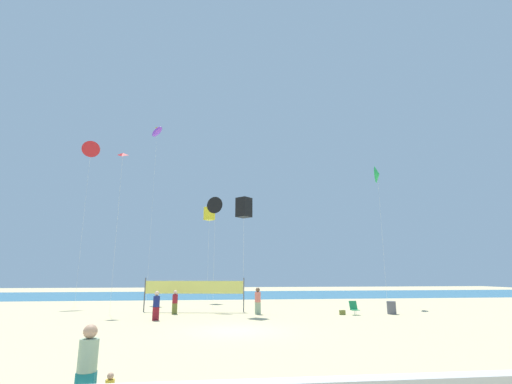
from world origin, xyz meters
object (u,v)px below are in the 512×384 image
(beachgoer_maroon_shirt, at_px, (175,301))
(kite_yellow_box, at_px, (209,214))
(mother_figure, at_px, (87,365))
(beach_handbag, at_px, (342,312))
(kite_black_delta, at_px, (215,205))
(kite_red_delta, at_px, (91,150))
(beachgoer_coral_shirt, at_px, (258,300))
(beachgoer_navy_shirt, at_px, (156,305))
(kite_violet_inflatable, at_px, (157,132))
(kite_black_box, at_px, (244,208))
(kite_red_diamond, at_px, (123,156))
(kite_green_delta, at_px, (377,175))
(volleyball_net, at_px, (194,289))
(trash_barrel, at_px, (391,308))
(folding_beach_chair, at_px, (354,308))

(beachgoer_maroon_shirt, relative_size, kite_yellow_box, 0.17)
(mother_figure, bearing_deg, beach_handbag, 40.28)
(kite_black_delta, relative_size, kite_red_delta, 0.58)
(beachgoer_coral_shirt, height_order, kite_black_delta, kite_black_delta)
(beachgoer_navy_shirt, bearing_deg, beachgoer_maroon_shirt, 25.19)
(mother_figure, relative_size, kite_violet_inflatable, 0.09)
(kite_red_delta, bearing_deg, beachgoer_coral_shirt, -30.71)
(kite_black_box, height_order, kite_yellow_box, kite_yellow_box)
(kite_red_delta, bearing_deg, beachgoer_navy_shirt, -53.44)
(beach_handbag, relative_size, kite_red_diamond, 0.03)
(kite_black_delta, bearing_deg, beach_handbag, -26.08)
(mother_figure, height_order, kite_yellow_box, kite_yellow_box)
(kite_yellow_box, bearing_deg, beachgoer_navy_shirt, -101.50)
(kite_green_delta, bearing_deg, volleyball_net, -171.27)
(volleyball_net, height_order, kite_violet_inflatable, kite_violet_inflatable)
(trash_barrel, xyz_separation_m, kite_yellow_box, (-12.61, 12.54, 8.29))
(folding_beach_chair, relative_size, beach_handbag, 2.34)
(kite_red_delta, bearing_deg, beachgoer_maroon_shirt, -41.17)
(kite_yellow_box, height_order, kite_red_delta, kite_red_delta)
(mother_figure, relative_size, folding_beach_chair, 1.87)
(beachgoer_coral_shirt, bearing_deg, kite_violet_inflatable, -92.49)
(kite_red_diamond, distance_m, kite_yellow_box, 12.21)
(beachgoer_navy_shirt, height_order, kite_green_delta, kite_green_delta)
(beachgoer_maroon_shirt, xyz_separation_m, kite_black_box, (4.61, -0.92, 6.45))
(beach_handbag, bearing_deg, mother_figure, -124.34)
(trash_barrel, relative_size, kite_yellow_box, 0.09)
(trash_barrel, xyz_separation_m, kite_black_delta, (-12.10, 4.25, 7.61))
(volleyball_net, bearing_deg, kite_violet_inflatable, 115.21)
(beachgoer_coral_shirt, xyz_separation_m, kite_red_delta, (-14.85, 8.82, 13.26))
(beachgoer_coral_shirt, height_order, kite_violet_inflatable, kite_violet_inflatable)
(beachgoer_navy_shirt, relative_size, kite_black_box, 0.21)
(beachgoer_maroon_shirt, relative_size, beachgoer_coral_shirt, 0.89)
(volleyball_net, xyz_separation_m, kite_black_box, (3.39, -2.20, 5.67))
(folding_beach_chair, distance_m, kite_green_delta, 13.30)
(folding_beach_chair, relative_size, kite_black_delta, 0.10)
(volleyball_net, relative_size, kite_violet_inflatable, 0.39)
(kite_black_delta, xyz_separation_m, kite_green_delta, (14.49, 1.22, 3.39))
(mother_figure, bearing_deg, trash_barrel, 32.75)
(kite_black_box, bearing_deg, beachgoer_maroon_shirt, 168.66)
(kite_violet_inflatable, bearing_deg, kite_red_diamond, -93.09)
(beachgoer_navy_shirt, distance_m, beachgoer_coral_shirt, 6.90)
(mother_figure, xyz_separation_m, kite_black_delta, (2.64, 20.69, 7.15))
(mother_figure, xyz_separation_m, kite_yellow_box, (2.13, 28.99, 7.83))
(beach_handbag, distance_m, kite_black_delta, 12.42)
(kite_green_delta, bearing_deg, beach_handbag, -137.22)
(kite_violet_inflatable, bearing_deg, kite_black_delta, -55.94)
(kite_black_box, relative_size, kite_yellow_box, 0.85)
(beachgoer_coral_shirt, xyz_separation_m, trash_barrel, (9.08, -1.01, -0.51))
(kite_red_diamond, bearing_deg, kite_green_delta, 7.59)
(beachgoer_maroon_shirt, bearing_deg, kite_green_delta, 110.39)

